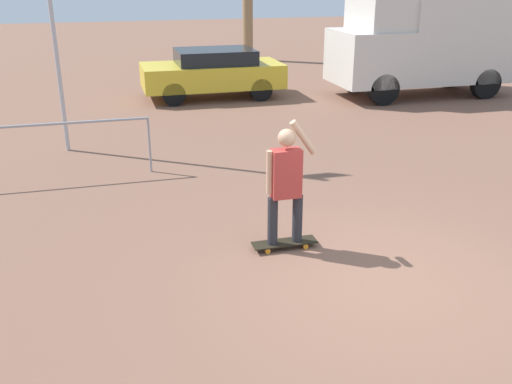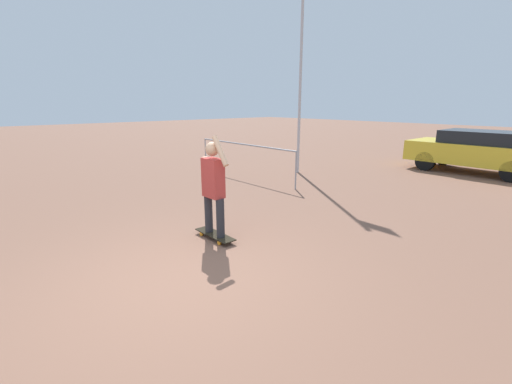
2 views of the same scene
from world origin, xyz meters
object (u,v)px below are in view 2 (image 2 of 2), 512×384
object	(u,v)px
skateboard	(215,235)
person_skateboarder	(213,183)
parked_car_yellow	(477,150)
flagpole	(302,66)

from	to	relation	value
skateboard	person_skateboarder	size ratio (longest dim) A/B	0.52
parked_car_yellow	flagpole	size ratio (longest dim) A/B	0.66
parked_car_yellow	flagpole	xyz separation A→B (m)	(-4.02, -4.51, 2.72)
person_skateboarder	flagpole	size ratio (longest dim) A/B	0.28
skateboard	person_skateboarder	distance (m)	0.94
flagpole	person_skateboarder	bearing A→B (deg)	-61.71
skateboard	person_skateboarder	xyz separation A→B (m)	(-0.00, 0.00, 0.94)
person_skateboarder	parked_car_yellow	distance (m)	10.17
parked_car_yellow	flagpole	bearing A→B (deg)	-131.76
person_skateboarder	parked_car_yellow	world-z (taller)	person_skateboarder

